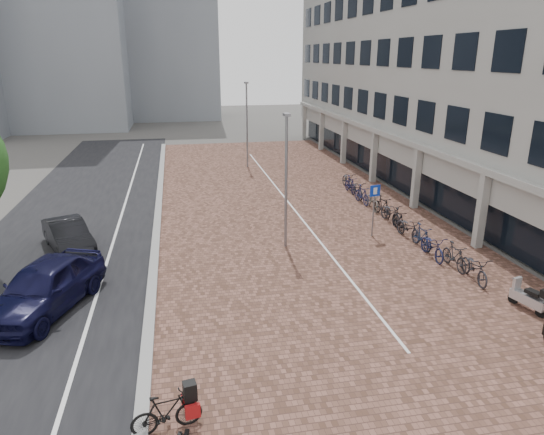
% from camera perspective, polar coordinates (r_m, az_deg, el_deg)
% --- Properties ---
extents(ground, '(140.00, 140.00, 0.00)m').
position_cam_1_polar(ground, '(16.58, 4.07, -10.73)').
color(ground, '#474442').
rests_on(ground, ground).
extents(plaza_brick, '(14.50, 42.00, 0.04)m').
position_cam_1_polar(plaza_brick, '(27.81, 1.66, 1.55)').
color(plaza_brick, brown).
rests_on(plaza_brick, ground).
extents(street_asphalt, '(8.00, 50.00, 0.03)m').
position_cam_1_polar(street_asphalt, '(27.65, -21.18, 0.16)').
color(street_asphalt, black).
rests_on(street_asphalt, ground).
extents(curb, '(0.35, 42.00, 0.14)m').
position_cam_1_polar(curb, '(27.18, -13.10, 0.80)').
color(curb, gray).
rests_on(curb, ground).
extents(lane_line, '(0.12, 44.00, 0.00)m').
position_cam_1_polar(lane_line, '(27.35, -17.07, 0.45)').
color(lane_line, white).
rests_on(lane_line, street_asphalt).
extents(parking_line, '(0.10, 30.00, 0.00)m').
position_cam_1_polar(parking_line, '(27.85, 2.06, 1.62)').
color(parking_line, white).
rests_on(parking_line, plaza_brick).
extents(office_building, '(8.40, 40.00, 15.00)m').
position_cam_1_polar(office_building, '(34.39, 19.28, 18.05)').
color(office_building, '#979792').
rests_on(office_building, ground).
extents(bg_towers, '(33.00, 23.00, 32.00)m').
position_cam_1_polar(bg_towers, '(64.03, -22.18, 22.42)').
color(bg_towers, gray).
rests_on(bg_towers, ground).
extents(car_navy, '(3.73, 5.40, 1.71)m').
position_cam_1_polar(car_navy, '(17.82, -24.95, -7.31)').
color(car_navy, black).
rests_on(car_navy, ground).
extents(car_dark, '(2.91, 4.29, 1.34)m').
position_cam_1_polar(car_dark, '(22.86, -22.65, -1.95)').
color(car_dark, black).
rests_on(car_dark, ground).
extents(hero_bike, '(1.66, 0.72, 1.13)m').
position_cam_1_polar(hero_bike, '(11.96, -12.19, -21.27)').
color(hero_bike, black).
rests_on(hero_bike, ground).
extents(scooter_back, '(0.80, 1.54, 1.01)m').
position_cam_1_polar(scooter_back, '(18.36, 27.72, -8.17)').
color(scooter_back, silver).
rests_on(scooter_back, ground).
extents(parking_sign, '(0.51, 0.14, 2.48)m').
position_cam_1_polar(parking_sign, '(22.84, 11.81, 1.74)').
color(parking_sign, slate).
rests_on(parking_sign, ground).
extents(lamp_near, '(0.12, 0.12, 5.77)m').
position_cam_1_polar(lamp_near, '(20.80, 1.65, 3.97)').
color(lamp_near, gray).
rests_on(lamp_near, ground).
extents(lamp_far, '(0.12, 0.12, 6.19)m').
position_cam_1_polar(lamp_far, '(36.75, -2.93, 10.58)').
color(lamp_far, slate).
rests_on(lamp_far, ground).
extents(bike_row, '(1.30, 15.81, 1.05)m').
position_cam_1_polar(bike_row, '(25.34, 13.61, 0.54)').
color(bike_row, black).
rests_on(bike_row, ground).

